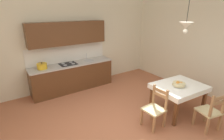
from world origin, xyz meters
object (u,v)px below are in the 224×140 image
Objects in this scene: dining_table at (179,90)px; dining_chair_camera_side at (210,112)px; dining_chair_tv_side at (155,108)px; kitchen_cabinetry at (72,64)px; pendant_lamp at (186,26)px; fruit_bowl at (179,84)px.

dining_chair_camera_side reaches higher than dining_table.
dining_table is 0.95m from dining_chair_tv_side.
kitchen_cabinetry is 2.88× the size of dining_chair_camera_side.
kitchen_cabinetry reaches higher than dining_table.
pendant_lamp is at bearing 50.96° from dining_table.
kitchen_cabinetry is 2.07× the size of dining_table.
fruit_bowl is 0.37× the size of pendant_lamp.
dining_chair_camera_side is at bearing -86.79° from fruit_bowl.
dining_table is 1.61× the size of pendant_lamp.
fruit_bowl is at bearing 3.30° from dining_chair_tv_side.
dining_chair_camera_side is (0.90, -0.77, 0.00)m from dining_chair_tv_side.
dining_chair_camera_side is at bearing -65.48° from kitchen_cabinetry.
dining_chair_camera_side is 3.10× the size of fruit_bowl.
kitchen_cabinetry is at bearing 104.98° from dining_chair_tv_side.
kitchen_cabinetry is 3.30m from fruit_bowl.
dining_chair_tv_side reaches higher than fruit_bowl.
pendant_lamp is at bearing -56.86° from kitchen_cabinetry.
dining_chair_tv_side is 1.16× the size of pendant_lamp.
dining_table is 1.40× the size of dining_chair_tv_side.
kitchen_cabinetry is at bearing 119.69° from fruit_bowl.
dining_chair_tv_side is 2.03m from pendant_lamp.
pendant_lamp is (0.16, 0.12, 1.39)m from fruit_bowl.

